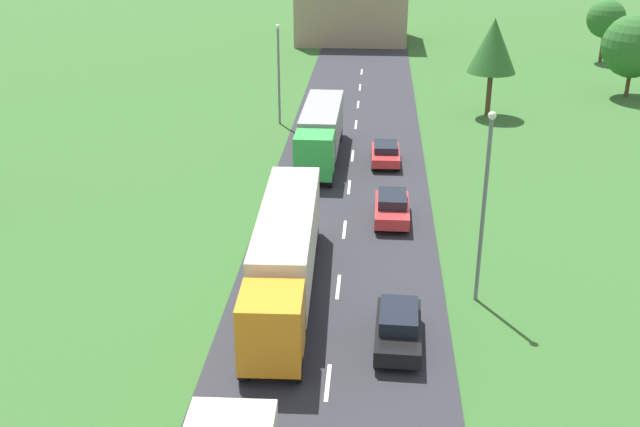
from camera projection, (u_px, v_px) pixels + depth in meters
name	position (u px, v px, depth m)	size (l,w,h in m)	color
truck_second	(285.00, 252.00, 34.98)	(2.89, 14.53, 3.74)	orange
truck_third	(320.00, 131.00, 52.72)	(2.58, 11.82, 3.42)	green
car_third	(398.00, 327.00, 31.54)	(2.01, 4.45, 1.57)	black
car_fourth	(392.00, 207.00, 43.29)	(1.93, 4.33, 1.53)	red
car_fifth	(386.00, 153.00, 52.18)	(1.94, 3.96, 1.37)	red
lamppost_second	(484.00, 200.00, 33.47)	(0.36, 0.36, 8.96)	slate
lamppost_third	(279.00, 69.00, 59.71)	(0.36, 0.36, 7.85)	slate
tree_oak	(634.00, 46.00, 67.44)	(5.55, 5.55, 7.32)	#513823
tree_maple	(493.00, 46.00, 61.31)	(3.94, 3.94, 7.95)	#513823
tree_elm	(606.00, 19.00, 81.02)	(4.02, 4.02, 6.59)	#513823
distant_building	(352.00, 0.00, 92.34)	(13.10, 11.06, 9.66)	#9E846B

